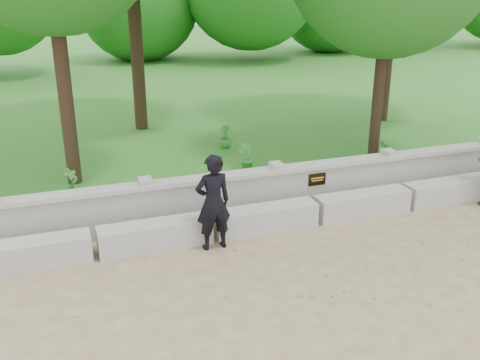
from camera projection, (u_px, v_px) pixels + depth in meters
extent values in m
plane|color=tan|center=(371.00, 270.00, 8.32)|extent=(80.00, 80.00, 0.00)
cube|color=#28601A|center=(171.00, 95.00, 20.64)|extent=(40.00, 22.00, 0.25)
cube|color=#B1AFA7|center=(29.00, 254.00, 8.34)|extent=(1.90, 0.45, 0.45)
cube|color=#B1AFA7|center=(156.00, 235.00, 8.97)|extent=(1.90, 0.45, 0.45)
cube|color=#B1AFA7|center=(266.00, 218.00, 9.60)|extent=(1.90, 0.45, 0.45)
cube|color=#B1AFA7|center=(362.00, 204.00, 10.23)|extent=(1.90, 0.45, 0.45)
cube|color=#B1AFA7|center=(448.00, 191.00, 10.87)|extent=(1.90, 0.45, 0.45)
cube|color=#A6A49D|center=(300.00, 189.00, 10.47)|extent=(12.50, 0.25, 0.82)
cube|color=#B1AFA7|center=(300.00, 167.00, 10.32)|extent=(12.50, 0.35, 0.08)
cube|color=black|center=(317.00, 179.00, 10.37)|extent=(0.36, 0.02, 0.24)
imported|color=black|center=(213.00, 202.00, 8.75)|extent=(0.62, 0.43, 1.65)
cube|color=black|center=(218.00, 164.00, 8.19)|extent=(0.14, 0.03, 0.07)
cylinder|color=#382619|center=(64.00, 81.00, 10.54)|extent=(0.29, 0.29, 4.27)
cylinder|color=#382619|center=(136.00, 34.00, 14.53)|extent=(0.36, 0.36, 5.29)
cylinder|color=#382619|center=(379.00, 81.00, 12.17)|extent=(0.25, 0.25, 3.72)
cylinder|color=#382619|center=(389.00, 39.00, 15.56)|extent=(0.32, 0.32, 4.80)
imported|color=#2F832C|center=(72.00, 182.00, 10.45)|extent=(0.36, 0.36, 0.58)
imported|color=#2F832C|center=(246.00, 158.00, 11.81)|extent=(0.42, 0.45, 0.64)
imported|color=#2F832C|center=(389.00, 154.00, 12.22)|extent=(0.65, 0.66, 0.55)
imported|color=#2F832C|center=(225.00, 136.00, 13.53)|extent=(0.42, 0.44, 0.60)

